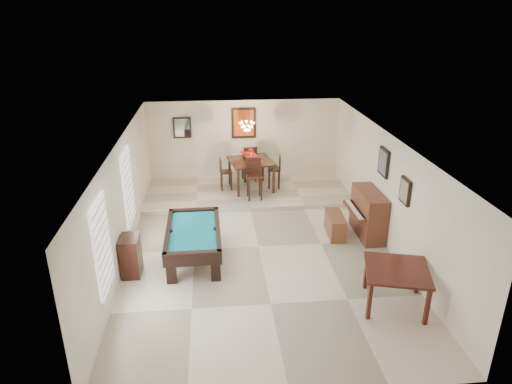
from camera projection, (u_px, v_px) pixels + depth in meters
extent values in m
cube|color=beige|center=(259.00, 247.00, 10.77)|extent=(6.00, 9.00, 0.02)
cube|color=silver|center=(244.00, 141.00, 14.42)|extent=(6.00, 0.04, 2.60)
cube|color=silver|center=(293.00, 324.00, 6.13)|extent=(6.00, 0.04, 2.60)
cube|color=silver|center=(123.00, 201.00, 10.00)|extent=(0.04, 9.00, 2.60)
cube|color=silver|center=(387.00, 191.00, 10.55)|extent=(0.04, 9.00, 2.60)
cube|color=white|center=(259.00, 140.00, 9.78)|extent=(6.00, 9.00, 0.04)
cube|color=beige|center=(247.00, 192.00, 13.73)|extent=(6.00, 2.50, 0.12)
cube|color=white|center=(102.00, 246.00, 7.93)|extent=(0.06, 1.00, 1.70)
cube|color=white|center=(128.00, 187.00, 10.51)|extent=(0.06, 1.00, 1.70)
cube|color=brown|center=(335.00, 225.00, 11.23)|extent=(0.43, 0.98, 0.53)
cube|color=black|center=(131.00, 256.00, 9.52)|extent=(0.38, 0.57, 0.86)
cube|color=#D84C14|center=(244.00, 123.00, 14.15)|extent=(0.75, 0.06, 0.95)
cube|color=white|center=(182.00, 128.00, 14.02)|extent=(0.55, 0.06, 0.65)
cube|color=slate|center=(384.00, 162.00, 10.59)|extent=(0.06, 0.55, 0.65)
cube|color=gray|center=(405.00, 191.00, 9.47)|extent=(0.06, 0.45, 0.55)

